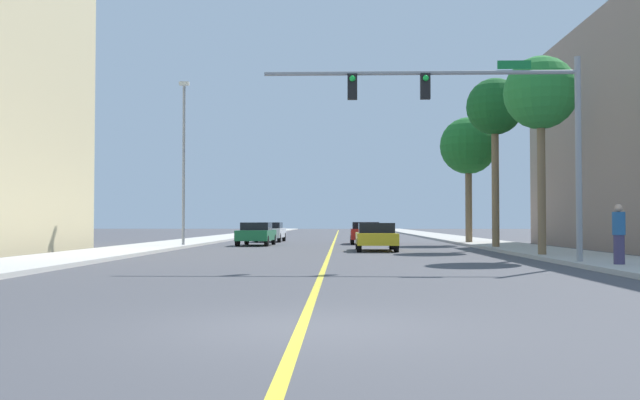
{
  "coord_description": "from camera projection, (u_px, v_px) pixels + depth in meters",
  "views": [
    {
      "loc": [
        0.55,
        -9.55,
        1.43
      ],
      "look_at": [
        -0.3,
        17.94,
        2.29
      ],
      "focal_mm": 39.61,
      "sensor_mm": 36.0,
      "label": 1
    }
  ],
  "objects": [
    {
      "name": "traffic_signal_mast",
      "position": [
        482.0,
        112.0,
        23.15
      ],
      "size": [
        10.4,
        0.36,
        6.7
      ],
      "color": "gray",
      "rests_on": "sidewalk_right"
    },
    {
      "name": "street_lamp",
      "position": [
        184.0,
        155.0,
        39.88
      ],
      "size": [
        0.56,
        0.28,
        9.24
      ],
      "color": "gray",
      "rests_on": "sidewalk_left"
    },
    {
      "name": "car_red",
      "position": [
        365.0,
        232.0,
        45.58
      ],
      "size": [
        1.93,
        4.02,
        1.42
      ],
      "rotation": [
        0.0,
        0.0,
        -0.0
      ],
      "color": "red",
      "rests_on": "ground"
    },
    {
      "name": "ground",
      "position": [
        334.0,
        242.0,
        51.47
      ],
      "size": [
        192.0,
        192.0,
        0.0
      ],
      "primitive_type": "plane",
      "color": "#47474C"
    },
    {
      "name": "car_white",
      "position": [
        270.0,
        232.0,
        50.63
      ],
      "size": [
        1.9,
        4.41,
        1.4
      ],
      "rotation": [
        0.0,
        0.0,
        -0.02
      ],
      "color": "white",
      "rests_on": "ground"
    },
    {
      "name": "palm_far",
      "position": [
        468.0,
        147.0,
        45.12
      ],
      "size": [
        3.63,
        3.63,
        7.98
      ],
      "color": "brown",
      "rests_on": "sidewalk_right"
    },
    {
      "name": "pedestrian",
      "position": [
        619.0,
        234.0,
        21.35
      ],
      "size": [
        0.38,
        0.38,
        1.82
      ],
      "rotation": [
        0.0,
        0.0,
        1.77
      ],
      "color": "#3F3859",
      "rests_on": "sidewalk_right"
    },
    {
      "name": "car_green",
      "position": [
        256.0,
        234.0,
        42.76
      ],
      "size": [
        2.05,
        4.37,
        1.4
      ],
      "rotation": [
        0.0,
        0.0,
        -0.03
      ],
      "color": "#196638",
      "rests_on": "ground"
    },
    {
      "name": "sidewalk_left",
      "position": [
        201.0,
        240.0,
        51.78
      ],
      "size": [
        3.77,
        168.0,
        0.15
      ],
      "primitive_type": "cube",
      "color": "beige",
      "rests_on": "ground"
    },
    {
      "name": "palm_near",
      "position": [
        541.0,
        95.0,
        28.01
      ],
      "size": [
        2.9,
        2.9,
        7.87
      ],
      "color": "brown",
      "rests_on": "sidewalk_right"
    },
    {
      "name": "sidewalk_right",
      "position": [
        469.0,
        241.0,
        51.18
      ],
      "size": [
        3.77,
        168.0,
        0.15
      ],
      "primitive_type": "cube",
      "color": "#B2ADA3",
      "rests_on": "ground"
    },
    {
      "name": "car_yellow",
      "position": [
        376.0,
        236.0,
        34.86
      ],
      "size": [
        1.98,
        4.43,
        1.38
      ],
      "rotation": [
        0.0,
        0.0,
        -0.0
      ],
      "color": "gold",
      "rests_on": "ground"
    },
    {
      "name": "lane_marking_center",
      "position": [
        334.0,
        241.0,
        51.47
      ],
      "size": [
        0.16,
        144.0,
        0.01
      ],
      "primitive_type": "cube",
      "color": "yellow",
      "rests_on": "ground"
    },
    {
      "name": "palm_mid",
      "position": [
        495.0,
        109.0,
        36.6
      ],
      "size": [
        2.94,
        2.94,
        8.75
      ],
      "color": "brown",
      "rests_on": "sidewalk_right"
    }
  ]
}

